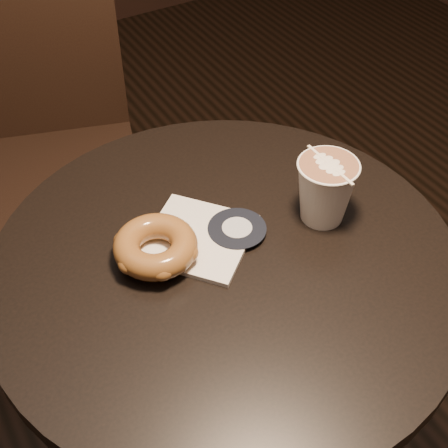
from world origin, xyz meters
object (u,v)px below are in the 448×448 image
(latte_cup, at_px, (325,191))
(chair, at_px, (43,116))
(cafe_table, at_px, (225,337))
(pastry_bag, at_px, (198,238))
(doughnut, at_px, (156,246))

(latte_cup, bearing_deg, chair, 107.19)
(cafe_table, height_order, latte_cup, latte_cup)
(pastry_bag, height_order, doughnut, doughnut)
(chair, bearing_deg, latte_cup, -55.11)
(doughnut, distance_m, latte_cup, 0.27)
(latte_cup, bearing_deg, pastry_bag, 164.36)
(cafe_table, distance_m, chair, 0.75)
(chair, bearing_deg, doughnut, -74.79)
(cafe_table, xyz_separation_m, chair, (-0.06, 0.75, 0.03))
(cafe_table, relative_size, chair, 0.72)
(cafe_table, bearing_deg, chair, 94.48)
(latte_cup, bearing_deg, doughnut, 169.43)
(doughnut, bearing_deg, cafe_table, -27.90)
(doughnut, bearing_deg, latte_cup, -10.57)
(chair, height_order, doughnut, chair)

